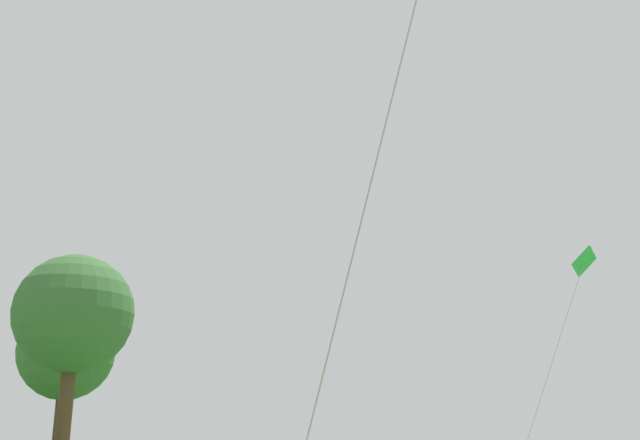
# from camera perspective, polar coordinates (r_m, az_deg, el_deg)

# --- Properties ---
(small_kite_bird_shape) EXTENTS (1.05, 3.62, 6.89)m
(small_kite_bird_shape) POSITION_cam_1_polar(r_m,az_deg,el_deg) (23.38, 19.66, -3.63)
(small_kite_bird_shape) COLOR green
(small_kite_bird_shape) RESTS_ON ground
(tree_shrub_far) EXTENTS (7.90, 7.90, 12.07)m
(tree_shrub_far) POSITION_cam_1_polar(r_m,az_deg,el_deg) (64.91, -19.09, -9.66)
(tree_shrub_far) COLOR #513823
(tree_shrub_far) RESTS_ON ground
(tree_oak_right) EXTENTS (7.35, 7.35, 12.39)m
(tree_oak_right) POSITION_cam_1_polar(r_m,az_deg,el_deg) (48.24, -18.58, -6.97)
(tree_oak_right) COLOR #513823
(tree_oak_right) RESTS_ON ground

